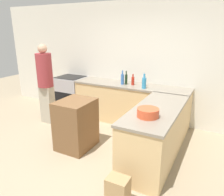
% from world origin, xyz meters
% --- Properties ---
extents(ground_plane, '(14.00, 14.00, 0.00)m').
position_xyz_m(ground_plane, '(0.00, 0.00, 0.00)').
color(ground_plane, tan).
extents(wall_back, '(8.00, 0.06, 2.70)m').
position_xyz_m(wall_back, '(0.00, 2.14, 1.35)').
color(wall_back, silver).
rests_on(wall_back, ground_plane).
extents(counter_back, '(2.64, 0.66, 0.91)m').
position_xyz_m(counter_back, '(0.00, 1.80, 0.45)').
color(counter_back, '#D6B27A').
rests_on(counter_back, ground_plane).
extents(counter_peninsula, '(0.69, 1.81, 0.91)m').
position_xyz_m(counter_peninsula, '(0.97, 0.59, 0.45)').
color(counter_peninsula, '#D6B27A').
rests_on(counter_peninsula, ground_plane).
extents(range_oven, '(0.70, 0.64, 0.92)m').
position_xyz_m(range_oven, '(-1.68, 1.79, 0.46)').
color(range_oven, '#ADADB2').
rests_on(range_oven, ground_plane).
extents(island_table, '(0.57, 0.67, 0.90)m').
position_xyz_m(island_table, '(-0.41, 0.30, 0.45)').
color(island_table, brown).
rests_on(island_table, ground_plane).
extents(mixing_bowl, '(0.31, 0.31, 0.12)m').
position_xyz_m(mixing_bowl, '(0.96, 0.17, 0.97)').
color(mixing_bowl, '#DB512D').
rests_on(mixing_bowl, counter_peninsula).
extents(water_bottle_blue, '(0.07, 0.07, 0.31)m').
position_xyz_m(water_bottle_blue, '(-0.17, 1.73, 1.03)').
color(water_bottle_blue, '#386BB7').
rests_on(water_bottle_blue, counter_back).
extents(wine_bottle_dark, '(0.06, 0.06, 0.30)m').
position_xyz_m(wine_bottle_dark, '(-0.09, 1.76, 1.03)').
color(wine_bottle_dark, black).
rests_on(wine_bottle_dark, counter_back).
extents(dish_soap_bottle, '(0.09, 0.09, 0.31)m').
position_xyz_m(dish_soap_bottle, '(0.38, 1.62, 1.03)').
color(dish_soap_bottle, '#338CBF').
rests_on(dish_soap_bottle, counter_back).
extents(vinegar_bottle_clear, '(0.08, 0.08, 0.30)m').
position_xyz_m(vinegar_bottle_clear, '(0.31, 1.80, 1.03)').
color(vinegar_bottle_clear, silver).
rests_on(vinegar_bottle_clear, counter_back).
extents(hot_sauce_bottle, '(0.07, 0.07, 0.24)m').
position_xyz_m(hot_sauce_bottle, '(0.06, 1.78, 1.00)').
color(hot_sauce_bottle, red).
rests_on(hot_sauce_bottle, counter_back).
extents(person_by_range, '(0.34, 0.34, 1.79)m').
position_xyz_m(person_by_range, '(-1.68, 0.92, 0.98)').
color(person_by_range, '#ADA38E').
rests_on(person_by_range, ground_plane).
extents(paper_bag, '(0.27, 0.21, 0.38)m').
position_xyz_m(paper_bag, '(0.88, -0.61, 0.19)').
color(paper_bag, '#A88456').
rests_on(paper_bag, ground_plane).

